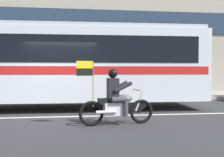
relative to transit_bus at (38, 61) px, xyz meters
name	(u,v)px	position (x,y,z in m)	size (l,w,h in m)	color
ground_plane	(61,114)	(0.95, -1.19, -1.88)	(60.00, 60.00, 0.00)	#2B2B2D
sidewalk_curb	(68,97)	(0.95, 3.91, -1.81)	(28.00, 3.80, 0.15)	gray
lane_center_stripe	(59,117)	(0.95, -1.79, -1.88)	(26.60, 0.14, 0.01)	silver
transit_bus	(38,61)	(0.00, 0.00, 0.00)	(12.96, 2.81, 3.22)	silver
motorcycle_with_rider	(116,101)	(2.63, -3.20, -1.22)	(2.18, 0.67, 1.78)	black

